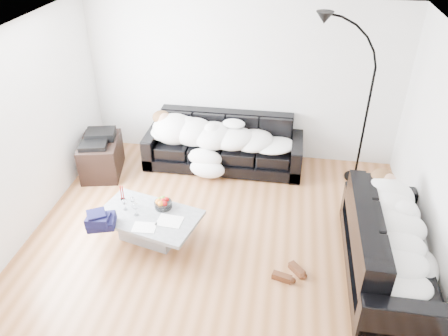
# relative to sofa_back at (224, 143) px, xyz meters

# --- Properties ---
(ground) EXTENTS (5.00, 5.00, 0.00)m
(ground) POSITION_rel_sofa_back_xyz_m (0.24, -1.80, -0.41)
(ground) COLOR brown
(ground) RESTS_ON ground
(wall_back) EXTENTS (5.00, 0.02, 2.60)m
(wall_back) POSITION_rel_sofa_back_xyz_m (0.24, 0.45, 0.89)
(wall_back) COLOR silver
(wall_back) RESTS_ON ground
(wall_left) EXTENTS (0.02, 4.50, 2.60)m
(wall_left) POSITION_rel_sofa_back_xyz_m (-2.26, -1.80, 0.89)
(wall_left) COLOR silver
(wall_left) RESTS_ON ground
(wall_right) EXTENTS (0.02, 4.50, 2.60)m
(wall_right) POSITION_rel_sofa_back_xyz_m (2.74, -1.80, 0.89)
(wall_right) COLOR silver
(wall_right) RESTS_ON ground
(ceiling) EXTENTS (5.00, 5.00, 0.00)m
(ceiling) POSITION_rel_sofa_back_xyz_m (0.24, -1.80, 2.19)
(ceiling) COLOR white
(ceiling) RESTS_ON ground
(sofa_back) EXTENTS (2.53, 0.88, 0.83)m
(sofa_back) POSITION_rel_sofa_back_xyz_m (0.00, 0.00, 0.00)
(sofa_back) COLOR black
(sofa_back) RESTS_ON ground
(sofa_right) EXTENTS (0.91, 2.13, 0.86)m
(sofa_right) POSITION_rel_sofa_back_xyz_m (2.28, -2.11, 0.02)
(sofa_right) COLOR black
(sofa_right) RESTS_ON ground
(sleeper_back) EXTENTS (2.14, 0.74, 0.43)m
(sleeper_back) POSITION_rel_sofa_back_xyz_m (0.00, -0.05, 0.22)
(sleeper_back) COLOR white
(sleeper_back) RESTS_ON sofa_back
(sleeper_right) EXTENTS (0.77, 1.83, 0.45)m
(sleeper_right) POSITION_rel_sofa_back_xyz_m (2.28, -2.11, 0.23)
(sleeper_right) COLOR white
(sleeper_right) RESTS_ON sofa_right
(teal_cushion) EXTENTS (0.42, 0.38, 0.20)m
(teal_cushion) POSITION_rel_sofa_back_xyz_m (2.22, -1.45, 0.31)
(teal_cushion) COLOR #0F676C
(teal_cushion) RESTS_ON sofa_right
(coffee_table) EXTENTS (1.43, 1.04, 0.37)m
(coffee_table) POSITION_rel_sofa_back_xyz_m (-0.67, -1.93, -0.23)
(coffee_table) COLOR #939699
(coffee_table) RESTS_ON ground
(fruit_bowl) EXTENTS (0.24, 0.24, 0.14)m
(fruit_bowl) POSITION_rel_sofa_back_xyz_m (-0.52, -1.75, 0.03)
(fruit_bowl) COLOR white
(fruit_bowl) RESTS_ON coffee_table
(wine_glass_a) EXTENTS (0.08, 0.08, 0.15)m
(wine_glass_a) POSITION_rel_sofa_back_xyz_m (-0.91, -1.80, 0.04)
(wine_glass_a) COLOR white
(wine_glass_a) RESTS_ON coffee_table
(wine_glass_b) EXTENTS (0.08, 0.08, 0.16)m
(wine_glass_b) POSITION_rel_sofa_back_xyz_m (-0.99, -1.87, 0.04)
(wine_glass_b) COLOR white
(wine_glass_b) RESTS_ON coffee_table
(wine_glass_c) EXTENTS (0.08, 0.08, 0.19)m
(wine_glass_c) POSITION_rel_sofa_back_xyz_m (-0.81, -1.96, 0.05)
(wine_glass_c) COLOR white
(wine_glass_c) RESTS_ON coffee_table
(candle_left) EXTENTS (0.04, 0.04, 0.21)m
(candle_left) POSITION_rel_sofa_back_xyz_m (-1.11, -1.68, 0.07)
(candle_left) COLOR maroon
(candle_left) RESTS_ON coffee_table
(candle_right) EXTENTS (0.05, 0.05, 0.22)m
(candle_right) POSITION_rel_sofa_back_xyz_m (-1.08, -1.68, 0.07)
(candle_right) COLOR maroon
(candle_right) RESTS_ON coffee_table
(newspaper_a) EXTENTS (0.33, 0.26, 0.01)m
(newspaper_a) POSITION_rel_sofa_back_xyz_m (-0.36, -2.01, -0.03)
(newspaper_a) COLOR silver
(newspaper_a) RESTS_ON coffee_table
(newspaper_b) EXTENTS (0.30, 0.22, 0.01)m
(newspaper_b) POSITION_rel_sofa_back_xyz_m (-0.64, -2.18, -0.03)
(newspaper_b) COLOR silver
(newspaper_b) RESTS_ON coffee_table
(navy_jacket) EXTENTS (0.43, 0.39, 0.18)m
(navy_jacket) POSITION_rel_sofa_back_xyz_m (-1.17, -2.22, 0.13)
(navy_jacket) COLOR black
(navy_jacket) RESTS_ON coffee_table
(shoes) EXTENTS (0.48, 0.43, 0.09)m
(shoes) POSITION_rel_sofa_back_xyz_m (1.16, -2.34, -0.37)
(shoes) COLOR #472311
(shoes) RESTS_ON ground
(av_cabinet) EXTENTS (0.73, 0.93, 0.57)m
(av_cabinet) POSITION_rel_sofa_back_xyz_m (-1.89, -0.52, -0.13)
(av_cabinet) COLOR black
(av_cabinet) RESTS_ON ground
(stereo) EXTENTS (0.51, 0.43, 0.13)m
(stereo) POSITION_rel_sofa_back_xyz_m (-1.89, -0.52, 0.22)
(stereo) COLOR black
(stereo) RESTS_ON av_cabinet
(floor_lamp) EXTENTS (0.87, 0.54, 2.23)m
(floor_lamp) POSITION_rel_sofa_back_xyz_m (2.12, -0.06, 0.70)
(floor_lamp) COLOR black
(floor_lamp) RESTS_ON ground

